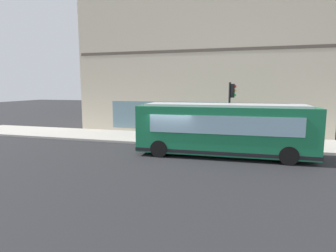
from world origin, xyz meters
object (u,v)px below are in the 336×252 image
at_px(pedestrian_by_light_pole, 244,126).
at_px(traffic_light_near_corner, 231,102).
at_px(pedestrian_walking_along_curb, 142,129).
at_px(city_bus_nearside, 223,130).
at_px(fire_hydrant, 192,136).
at_px(pedestrian_near_hydrant, 249,129).

bearing_deg(pedestrian_by_light_pole, traffic_light_near_corner, 163.56).
relative_size(pedestrian_by_light_pole, pedestrian_walking_along_curb, 1.05).
xyz_separation_m(city_bus_nearside, fire_hydrant, (3.16, 2.41, -1.04)).
bearing_deg(city_bus_nearside, pedestrian_by_light_pole, -12.01).
bearing_deg(fire_hydrant, pedestrian_by_light_pole, -55.86).
distance_m(traffic_light_near_corner, pedestrian_by_light_pole, 3.77).
bearing_deg(traffic_light_near_corner, pedestrian_walking_along_curb, 90.93).
distance_m(city_bus_nearside, pedestrian_by_light_pole, 5.76).
relative_size(traffic_light_near_corner, fire_hydrant, 5.67).
bearing_deg(traffic_light_near_corner, pedestrian_near_hydrant, -38.64).
distance_m(pedestrian_near_hydrant, pedestrian_by_light_pole, 1.55).
bearing_deg(pedestrian_near_hydrant, pedestrian_by_light_pole, 12.64).
bearing_deg(pedestrian_near_hydrant, city_bus_nearside, 159.51).
height_order(fire_hydrant, pedestrian_near_hydrant, pedestrian_near_hydrant).
xyz_separation_m(fire_hydrant, pedestrian_walking_along_curb, (-0.72, 3.59, 0.52)).
bearing_deg(traffic_light_near_corner, city_bus_nearside, 173.53).
height_order(pedestrian_near_hydrant, pedestrian_walking_along_curb, pedestrian_near_hydrant).
distance_m(pedestrian_by_light_pole, pedestrian_walking_along_curb, 7.86).
xyz_separation_m(fire_hydrant, pedestrian_by_light_pole, (2.45, -3.61, 0.57)).
distance_m(pedestrian_near_hydrant, pedestrian_walking_along_curb, 7.71).
bearing_deg(pedestrian_near_hydrant, pedestrian_walking_along_curb, 102.41).
xyz_separation_m(pedestrian_near_hydrant, pedestrian_walking_along_curb, (-1.66, 7.53, -0.00)).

